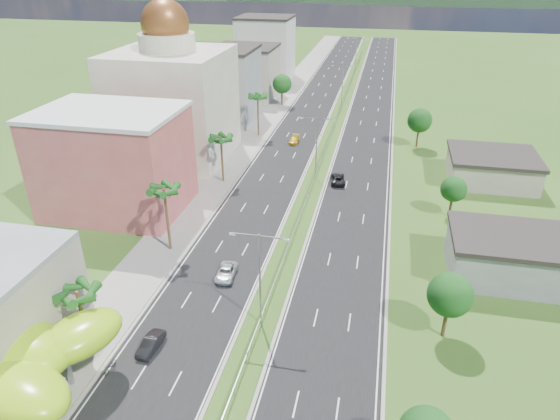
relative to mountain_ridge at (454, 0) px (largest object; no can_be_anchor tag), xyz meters
The scene contains 30 objects.
ground 453.98m from the mountain_ridge, 97.59° to the right, with size 500.00×500.00×0.00m, color #2D5119.
road_left 366.27m from the mountain_ridge, 100.62° to the right, with size 11.00×260.00×0.04m, color black.
road_right 363.81m from the mountain_ridge, 98.30° to the right, with size 11.00×260.00×0.04m, color black.
sidewalk_left 368.14m from the mountain_ridge, 102.07° to the right, with size 7.00×260.00×0.12m, color gray.
median_guardrail 382.74m from the mountain_ridge, 99.02° to the right, with size 0.10×216.06×0.76m.
streetlight_median_b 444.12m from the mountain_ridge, 97.77° to the right, with size 6.04×0.25×11.00m.
streetlight_median_c 404.53m from the mountain_ridge, 98.53° to the right, with size 6.04×0.25×11.00m.
streetlight_median_d 360.10m from the mountain_ridge, 99.59° to the right, with size 6.04×0.25×11.00m.
streetlight_median_e 315.83m from the mountain_ridge, 100.95° to the right, with size 6.04×0.25×11.00m.
pink_shophouse 427.23m from the mountain_ridge, 101.89° to the right, with size 20.00×15.00×15.00m, color #BC4D4E.
domed_building 404.84m from the mountain_ridge, 102.56° to the right, with size 20.00×20.00×28.70m.
midrise_grey 380.17m from the mountain_ridge, 103.23° to the right, with size 16.00×15.00×16.00m, color gray.
midrise_beige 358.77m from the mountain_ridge, 104.04° to the right, with size 16.00×15.00×13.00m, color #A39686.
midrise_white 336.56m from the mountain_ridge, 104.99° to the right, with size 16.00×15.00×18.00m, color silver.
shed_near 426.21m from the mountain_ridge, 94.31° to the right, with size 15.00×10.00×5.00m, color gray.
shed_far 396.14m from the mountain_ridge, 94.34° to the right, with size 14.00×12.00×4.40m, color #A39686.
palm_tree_b 454.37m from the mountain_ridge, 99.57° to the right, with size 3.60×3.60×8.10m.
palm_tree_c 434.69m from the mountain_ridge, 100.00° to the right, with size 3.60×3.60×9.60m.
palm_tree_d 412.05m from the mountain_ridge, 100.56° to the right, with size 3.60×3.60×8.60m.
palm_tree_e 387.52m from the mountain_ridge, 101.24° to the right, with size 3.60×3.60×9.40m.
leafy_tree_lfar 362.98m from the mountain_ridge, 102.01° to the right, with size 4.90×4.90×8.05m.
leafy_tree_rb 439.95m from the mountain_ridge, 95.35° to the right, with size 4.55×4.55×7.47m.
leafy_tree_rc 411.78m from the mountain_ridge, 95.30° to the right, with size 3.85×3.85×6.33m.
leafy_tree_rd 382.35m from the mountain_ridge, 96.31° to the right, with size 4.90×4.90×8.05m.
mountain_ridge is the anchor object (origin of this frame).
car_dark_left 451.64m from the mountain_ridge, 98.89° to the right, with size 1.40×4.02×1.32m, color black.
car_silver_mid_left 437.65m from the mountain_ridge, 98.70° to the right, with size 2.12×4.60×1.28m, color #B3B6BB.
car_yellow_far_left 388.76m from the mountain_ridge, 99.92° to the right, with size 1.80×4.43×1.29m, color gold.
car_dark_far_right 405.30m from the mountain_ridge, 97.93° to the right, with size 2.37×5.14×1.43m, color black.
motorcycle 455.56m from the mountain_ridge, 99.13° to the right, with size 0.60×1.99×1.28m, color black.
Camera 1 is at (10.81, -30.85, 35.44)m, focal length 32.00 mm.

